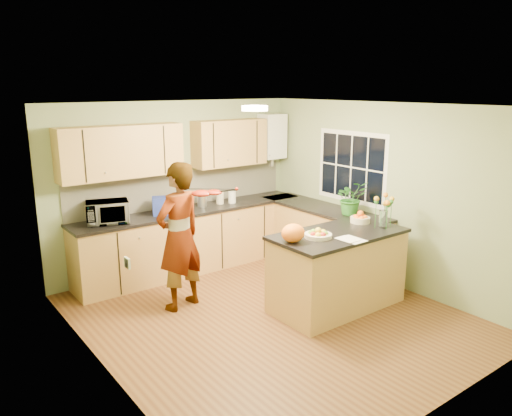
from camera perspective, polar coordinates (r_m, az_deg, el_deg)
floor at (r=6.17m, az=1.58°, el=-12.26°), size 4.50×4.50×0.00m
ceiling at (r=5.54m, az=1.75°, el=11.63°), size 4.00×4.50×0.02m
wall_back at (r=7.57m, az=-9.05°, el=2.53°), size 4.00×0.02×2.50m
wall_front at (r=4.29m, az=20.91°, el=-7.06°), size 4.00×0.02×2.50m
wall_left at (r=4.79m, az=-17.43°, el=-4.62°), size 0.02×4.50×2.50m
wall_right at (r=7.12m, az=14.34°, el=1.55°), size 0.02×4.50×2.50m
back_counter at (r=7.55m, az=-7.07°, el=-3.53°), size 3.64×0.62×0.94m
right_counter at (r=7.64m, az=7.61°, el=-3.33°), size 0.62×2.24×0.94m
splashback at (r=7.61m, az=-8.32°, el=2.24°), size 3.60×0.02×0.52m
upper_cabinets at (r=7.25m, az=-9.82°, el=6.81°), size 3.20×0.34×0.70m
boiler at (r=8.27m, az=1.85°, el=8.18°), size 0.40×0.30×0.86m
window_right at (r=7.44m, az=10.85°, el=4.61°), size 0.01×1.30×1.05m
light_switch at (r=4.25m, az=-14.50°, el=-6.09°), size 0.02×0.09×0.09m
ceiling_lamp at (r=5.78m, az=-0.15°, el=11.34°), size 0.30×0.30×0.07m
peninsula_island at (r=6.32m, az=9.28°, el=-6.97°), size 1.69×0.87×0.97m
fruit_dish at (r=5.91m, az=7.12°, el=-2.94°), size 0.32×0.32×0.11m
orange_bowl at (r=6.64m, az=11.82°, el=-1.11°), size 0.25×0.25×0.15m
flower_vase at (r=6.41m, az=14.44°, el=0.58°), size 0.26×0.26×0.48m
orange_bag at (r=5.70m, az=4.26°, el=-2.87°), size 0.30×0.26×0.21m
papers at (r=5.90m, az=10.89°, el=-3.54°), size 0.22×0.31×0.01m
violinist at (r=6.16m, az=-8.76°, el=-3.25°), size 0.76×0.60×1.84m
violin at (r=5.93m, az=-6.24°, el=1.68°), size 0.60×0.52×0.15m
microwave at (r=6.85m, az=-16.61°, el=-0.46°), size 0.62×0.51×0.30m
blue_box at (r=7.14m, az=-10.51°, el=0.26°), size 0.37×0.33×0.25m
kettle at (r=7.52m, az=-6.19°, el=0.98°), size 0.14×0.14×0.26m
jar_cream at (r=7.67m, az=-4.15°, el=1.15°), size 0.14×0.14×0.18m
jar_white at (r=7.72m, az=-2.76°, el=1.24°), size 0.15×0.15×0.18m
potted_plant at (r=7.11m, az=10.81°, el=1.16°), size 0.55×0.52×0.48m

